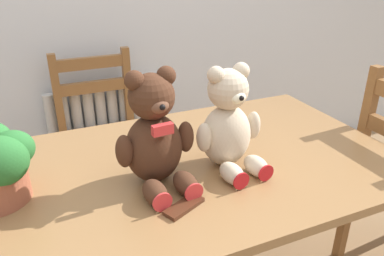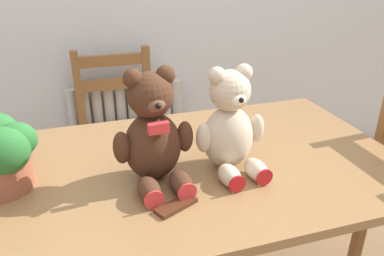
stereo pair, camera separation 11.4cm
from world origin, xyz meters
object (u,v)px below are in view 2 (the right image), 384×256
object	(u,v)px
wooden_chair_behind	(120,134)
teddy_bear_right	(230,126)
teddy_bear_left	(153,135)
chocolate_bar	(176,205)

from	to	relation	value
wooden_chair_behind	teddy_bear_right	world-z (taller)	teddy_bear_right
wooden_chair_behind	teddy_bear_right	bearing A→B (deg)	106.43
teddy_bear_left	chocolate_bar	distance (m)	0.22
wooden_chair_behind	chocolate_bar	xyz separation A→B (m)	(0.04, -1.04, 0.26)
teddy_bear_right	wooden_chair_behind	bearing A→B (deg)	-78.64
teddy_bear_left	wooden_chair_behind	bearing A→B (deg)	-93.69
wooden_chair_behind	teddy_bear_left	distance (m)	0.97
wooden_chair_behind	chocolate_bar	bearing A→B (deg)	92.17
teddy_bear_right	teddy_bear_left	bearing A→B (deg)	-4.90
teddy_bear_right	chocolate_bar	size ratio (longest dim) A/B	2.76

